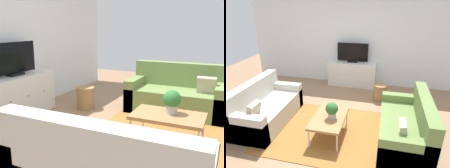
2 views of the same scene
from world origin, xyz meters
The scene contains 10 objects.
ground_plane centered at (0.00, 0.00, 0.00)m, with size 10.00×10.00×0.00m, color #997251.
wall_back centered at (0.00, 2.55, 1.35)m, with size 6.40×0.12×2.70m, color white.
area_rug centered at (0.00, -0.15, 0.01)m, with size 2.50×1.90×0.01m, color #9E662D.
couch_left_side centered at (-1.43, -0.10, 0.29)m, with size 0.82×1.67×0.87m.
couch_right_side centered at (1.43, -0.10, 0.29)m, with size 0.82×1.67×0.87m.
coffee_table centered at (0.02, -0.28, 0.38)m, with size 0.58×0.91×0.42m.
potted_plant centered at (0.08, -0.31, 0.59)m, with size 0.23×0.23×0.31m.
tv_console centered at (0.00, 2.27, 0.36)m, with size 1.38×0.47×0.72m.
flat_screen_tv centered at (0.00, 2.29, 0.99)m, with size 0.89×0.16×0.55m.
wicker_basket centered at (0.88, 1.48, 0.21)m, with size 0.34×0.34×0.41m, color #9E7547.
Camera 2 is at (0.93, -3.32, 2.40)m, focal length 32.28 mm.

